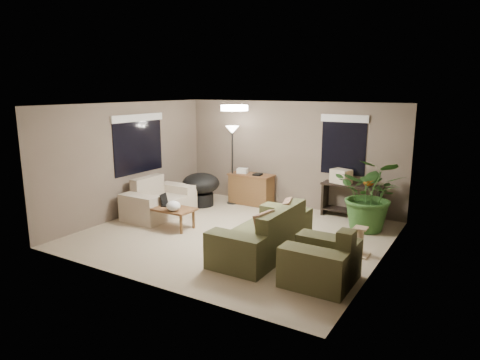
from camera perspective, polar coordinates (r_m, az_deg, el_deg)
The scene contains 20 objects.
room_shell at distance 8.08m, azimuth -0.73°, elevation 1.13°, with size 5.50×5.50×5.50m.
main_sofa at distance 7.42m, azimuth 3.37°, elevation -7.56°, with size 0.95×2.20×0.85m.
throw_pillows at distance 7.20m, azimuth 5.21°, elevation -5.23°, with size 0.36×1.39×0.47m.
loveseat at distance 9.72m, azimuth -10.83°, elevation -2.96°, with size 0.90×1.60×0.85m.
armchair at distance 6.46m, azimuth 10.81°, elevation -10.80°, with size 0.95×1.00×0.85m.
coffee_table at distance 8.82m, azimuth -9.21°, elevation -4.05°, with size 1.00×0.55×0.42m.
laptop at distance 8.97m, azimuth -9.65°, elevation -2.99°, with size 0.41×0.33×0.24m.
plastic_bag at distance 8.54m, azimuth -8.87°, elevation -3.43°, with size 0.29×0.26×0.20m, color white.
desk at distance 10.47m, azimuth 1.51°, elevation -1.20°, with size 1.10×0.50×0.75m.
desk_papers at distance 10.45m, azimuth 0.75°, elevation 1.15°, with size 0.69×0.29×0.12m.
console_table at distance 9.67m, azimuth 14.61°, elevation -2.37°, with size 1.30×0.40×0.75m.
pumpkin at distance 9.49m, azimuth 16.76°, elevation -0.23°, with size 0.23×0.23×0.19m, color orange.
cardboard_box at distance 9.64m, azimuth 13.33°, elevation 0.49°, with size 0.41×0.31×0.31m, color beige.
papasan_chair at distance 10.37m, azimuth -5.24°, elevation -0.89°, with size 0.98×0.98×0.80m.
floor_lamp at distance 10.33m, azimuth -1.04°, elevation 5.49°, with size 0.32×0.32×1.91m.
ceiling_fixture at distance 7.94m, azimuth -0.75°, elevation 9.59°, with size 0.50×0.50×0.10m, color white.
houseplant at distance 8.86m, azimuth 17.06°, elevation -2.89°, with size 1.34×1.49×1.16m, color #2D5923.
cat_scratching_post at distance 7.61m, azimuth 15.67°, elevation -8.13°, with size 0.32×0.32×0.50m.
window_left at distance 9.92m, azimuth -13.41°, elevation 5.97°, with size 0.05×1.56×1.33m.
window_back at distance 9.72m, azimuth 13.68°, elevation 5.85°, with size 1.06×0.05×1.33m.
Camera 1 is at (4.17, -6.75, 2.79)m, focal length 32.00 mm.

